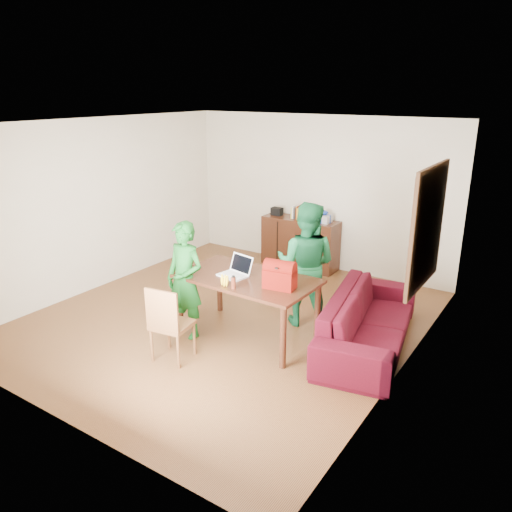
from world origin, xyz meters
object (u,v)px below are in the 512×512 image
Objects in this scene: person_near at (185,280)px; table at (247,285)px; chair at (172,338)px; laptop at (232,273)px; person_far at (306,264)px; red_bag at (280,277)px; sofa at (369,320)px; bottle at (233,282)px.

table is at bearing 32.18° from person_near.
chair is 1.11m from laptop.
red_bag is at bearing 84.16° from person_far.
laptop is at bearing 171.64° from red_bag.
table is 0.59m from red_bag.
person_near is 2.39m from sofa.
laptop is 1.83m from sofa.
sofa is at bearing 28.12° from person_near.
chair is 2.04m from person_far.
person_far reaches higher than table.
laptop reaches higher than chair.
red_bag is (0.45, 0.33, 0.06)m from bottle.
sofa is at bearing 37.95° from bottle.
laptop is (-0.18, -0.08, 0.15)m from table.
bottle is at bearing 1.83° from person_near.
red_bag reaches higher than chair.
person_near is 4.11× the size of red_bag.
table is 0.77× the size of sofa.
person_near is at bearing 34.07° from person_far.
red_bag reaches higher than table.
table is 0.46m from bottle.
person_far is 10.36× the size of bottle.
red_bag is 1.30m from sofa.
person_near is 0.90× the size of person_far.
table is 4.47× the size of laptop.
laptop is at bearing 127.75° from bottle.
bottle is at bearing -78.04° from table.
chair is at bearing -111.74° from table.
person_far is at bearing 73.12° from bottle.
table is at bearing 48.47° from person_far.
person_near is 9.32× the size of bottle.
bottle is (0.50, 0.58, 0.63)m from chair.
table is 0.89m from person_far.
red_bag is at bearing 16.72° from person_near.
person_near is 0.78m from bottle.
person_far reaches higher than chair.
table reaches higher than sofa.
person_near is at bearing -179.92° from bottle.
person_near is (-0.69, -0.41, 0.05)m from table.
table is at bearing 103.66° from sofa.
chair is at bearing 51.84° from person_far.
table is 10.80× the size of bottle.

